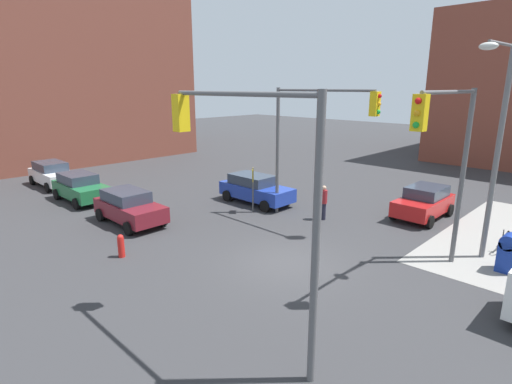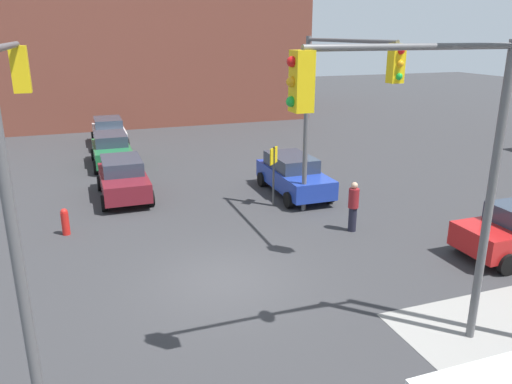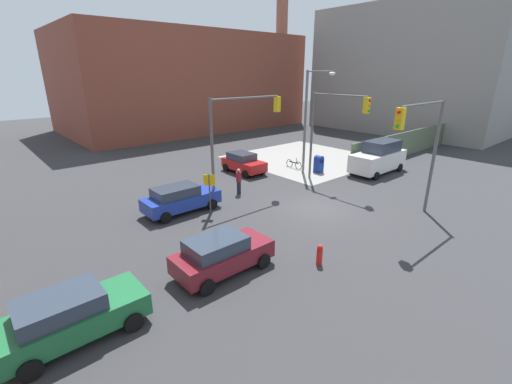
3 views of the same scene
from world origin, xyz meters
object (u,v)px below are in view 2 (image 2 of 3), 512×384
at_px(traffic_signal_ne_corner, 425,145).
at_px(coupe_green, 112,149).
at_px(pedestrian_crossing, 353,206).
at_px(coupe_white, 109,131).
at_px(sedan_maroon, 123,178).
at_px(sedan_blue, 293,174).
at_px(traffic_signal_se_corner, 17,153).
at_px(traffic_signal_nw_corner, 336,96).
at_px(fire_hydrant, 65,221).

bearing_deg(traffic_signal_ne_corner, coupe_green, -165.96).
bearing_deg(pedestrian_crossing, coupe_white, -99.81).
bearing_deg(sedan_maroon, sedan_blue, 74.33).
xyz_separation_m(traffic_signal_se_corner, traffic_signal_ne_corner, (1.88, 7.22, -0.01)).
bearing_deg(pedestrian_crossing, traffic_signal_nw_corner, -57.38).
distance_m(traffic_signal_ne_corner, fire_hydrant, 12.45).
distance_m(coupe_white, pedestrian_crossing, 18.58).
height_order(traffic_signal_se_corner, sedan_maroon, traffic_signal_se_corner).
height_order(sedan_blue, coupe_green, same).
bearing_deg(coupe_white, traffic_signal_ne_corner, 10.63).
height_order(traffic_signal_ne_corner, sedan_maroon, traffic_signal_ne_corner).
bearing_deg(traffic_signal_se_corner, sedan_maroon, 166.93).
relative_size(fire_hydrant, sedan_blue, 0.21).
bearing_deg(pedestrian_crossing, sedan_maroon, -74.20).
relative_size(coupe_white, pedestrian_crossing, 2.44).
xyz_separation_m(traffic_signal_nw_corner, fire_hydrant, (-2.66, -8.70, -4.16)).
height_order(traffic_signal_se_corner, coupe_white, traffic_signal_se_corner).
bearing_deg(coupe_green, sedan_blue, 42.34).
distance_m(traffic_signal_nw_corner, fire_hydrant, 10.00).
xyz_separation_m(traffic_signal_nw_corner, traffic_signal_se_corner, (4.96, -9.00, -0.04)).
height_order(traffic_signal_ne_corner, sedan_blue, traffic_signal_ne_corner).
distance_m(traffic_signal_se_corner, sedan_maroon, 12.03).
height_order(coupe_white, sedan_maroon, same).
relative_size(fire_hydrant, coupe_white, 0.22).
relative_size(traffic_signal_ne_corner, fire_hydrant, 6.91).
bearing_deg(sedan_blue, traffic_signal_ne_corner, -11.48).
height_order(sedan_maroon, sedan_blue, same).
xyz_separation_m(coupe_white, sedan_blue, (12.65, 6.70, 0.00)).
height_order(fire_hydrant, sedan_blue, sedan_blue).
relative_size(fire_hydrant, sedan_maroon, 0.23).
distance_m(fire_hydrant, coupe_green, 9.46).
distance_m(traffic_signal_nw_corner, traffic_signal_se_corner, 10.28).
relative_size(traffic_signal_ne_corner, coupe_green, 1.55).
bearing_deg(fire_hydrant, sedan_blue, 99.79).
bearing_deg(traffic_signal_se_corner, sedan_blue, 134.20).
xyz_separation_m(traffic_signal_se_corner, sedan_maroon, (-11.14, 2.59, -3.76)).
bearing_deg(traffic_signal_nw_corner, coupe_green, -151.41).
bearing_deg(coupe_white, sedan_maroon, -0.95).
height_order(sedan_blue, pedestrian_crossing, pedestrian_crossing).
bearing_deg(traffic_signal_ne_corner, pedestrian_crossing, 159.09).
bearing_deg(fire_hydrant, sedan_maroon, 146.93).
distance_m(sedan_blue, coupe_green, 10.28).
height_order(traffic_signal_se_corner, pedestrian_crossing, traffic_signal_se_corner).
bearing_deg(coupe_green, traffic_signal_nw_corner, 28.59).
relative_size(traffic_signal_se_corner, sedan_maroon, 1.56).
height_order(traffic_signal_nw_corner, traffic_signal_se_corner, same).
distance_m(coupe_green, pedestrian_crossing, 14.12).
relative_size(coupe_white, sedan_blue, 0.96).
bearing_deg(sedan_blue, coupe_white, -152.08).
distance_m(coupe_white, sedan_blue, 14.32).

